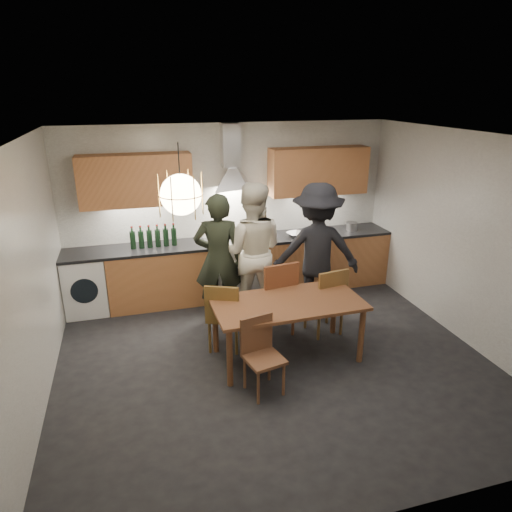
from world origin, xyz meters
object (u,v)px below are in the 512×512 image
object	(u,v)px
chair_front	(261,349)
person_left	(219,259)
person_right	(316,251)
chair_back_left	(224,313)
dining_table	(288,308)
stock_pot	(352,226)
person_mid	(251,251)
wine_bottles	(153,236)
mixing_bowl	(296,235)

from	to	relation	value
chair_front	person_left	bearing A→B (deg)	80.96
person_right	chair_back_left	bearing A→B (deg)	36.98
chair_front	person_left	xyz separation A→B (m)	(-0.10, 1.67, 0.43)
dining_table	person_left	world-z (taller)	person_left
person_left	stock_pot	xyz separation A→B (m)	(2.34, 0.74, 0.06)
chair_back_left	chair_front	size ratio (longest dim) A/B	1.09
person_mid	wine_bottles	distance (m)	1.47
dining_table	chair_front	xyz separation A→B (m)	(-0.48, -0.51, -0.17)
dining_table	mixing_bowl	size ratio (longest dim) A/B	6.45
person_mid	person_right	world-z (taller)	person_mid
stock_pot	wine_bottles	xyz separation A→B (m)	(-3.14, 0.02, 0.10)
dining_table	wine_bottles	world-z (taller)	wine_bottles
dining_table	mixing_bowl	xyz separation A→B (m)	(0.77, 1.82, 0.28)
person_right	wine_bottles	world-z (taller)	person_right
chair_back_left	stock_pot	xyz separation A→B (m)	(2.46, 1.55, 0.44)
chair_back_left	person_right	bearing A→B (deg)	-133.17
dining_table	chair_back_left	distance (m)	0.78
dining_table	person_left	xyz separation A→B (m)	(-0.58, 1.16, 0.25)
person_right	wine_bottles	xyz separation A→B (m)	(-2.14, 0.93, 0.12)
person_right	wine_bottles	distance (m)	2.34
dining_table	mixing_bowl	world-z (taller)	mixing_bowl
stock_pot	wine_bottles	size ratio (longest dim) A/B	0.26
person_left	mixing_bowl	distance (m)	1.50
person_left	person_right	size ratio (longest dim) A/B	0.95
chair_back_left	mixing_bowl	world-z (taller)	mixing_bowl
mixing_bowl	person_mid	bearing A→B (deg)	-144.53
person_left	mixing_bowl	size ratio (longest dim) A/B	6.62
person_left	stock_pot	size ratio (longest dim) A/B	10.37
person_left	wine_bottles	distance (m)	1.11
person_mid	dining_table	bearing A→B (deg)	113.47
mixing_bowl	wine_bottles	bearing A→B (deg)	177.29
mixing_bowl	wine_bottles	size ratio (longest dim) A/B	0.41
person_right	mixing_bowl	world-z (taller)	person_right
chair_back_left	chair_front	world-z (taller)	chair_back_left
person_mid	wine_bottles	world-z (taller)	person_mid
wine_bottles	person_mid	bearing A→B (deg)	-29.93
dining_table	stock_pot	xyz separation A→B (m)	(1.76, 1.90, 0.31)
person_right	person_mid	bearing A→B (deg)	0.22
chair_back_left	person_mid	size ratio (longest dim) A/B	0.47
dining_table	person_left	size ratio (longest dim) A/B	0.98
chair_back_left	mixing_bowl	distance (m)	2.12
chair_front	mixing_bowl	bearing A→B (deg)	49.22
person_left	person_mid	distance (m)	0.47
person_left	wine_bottles	bearing A→B (deg)	-31.40
dining_table	stock_pot	bearing A→B (deg)	45.75
stock_pot	dining_table	bearing A→B (deg)	-132.91
chair_front	stock_pot	distance (m)	3.32
person_left	person_right	xyz separation A→B (m)	(1.35, -0.17, 0.05)
wine_bottles	mixing_bowl	bearing A→B (deg)	-2.71
chair_back_left	person_left	xyz separation A→B (m)	(0.11, 0.82, 0.39)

